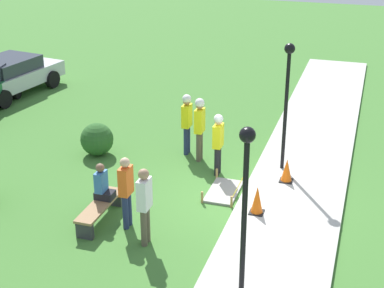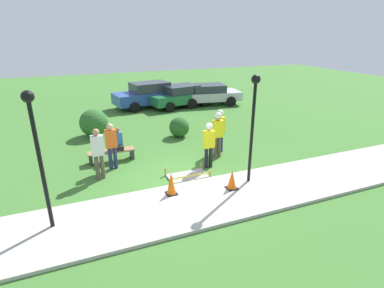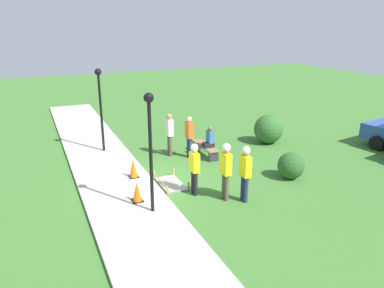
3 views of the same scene
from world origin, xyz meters
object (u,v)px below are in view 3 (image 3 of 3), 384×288
object	(u,v)px
bystander_in_gray_shirt	(170,132)
park_bench	(205,148)
worker_assistant	(245,169)
traffic_cone_far_patch	(137,192)
lamppost_far	(100,97)
worker_supervisor	(194,165)
worker_trainee	(226,166)
lamppost_near	(150,135)
traffic_cone_near_patch	(133,168)
bystander_in_orange_shirt	(189,134)
person_seated_on_bench	(209,139)

from	to	relation	value
bystander_in_gray_shirt	park_bench	bearing A→B (deg)	67.33
worker_assistant	bystander_in_gray_shirt	distance (m)	4.96
traffic_cone_far_patch	lamppost_far	bearing A→B (deg)	-179.96
park_bench	worker_supervisor	size ratio (longest dim) A/B	1.02
worker_trainee	lamppost_near	size ratio (longest dim) A/B	0.53
traffic_cone_near_patch	lamppost_near	world-z (taller)	lamppost_near
worker_trainee	bystander_in_orange_shirt	distance (m)	4.07
person_seated_on_bench	worker_assistant	size ratio (longest dim) A/B	0.49
worker_assistant	traffic_cone_near_patch	bearing A→B (deg)	-137.97
traffic_cone_near_patch	park_bench	bearing A→B (deg)	110.80
traffic_cone_near_patch	bystander_in_gray_shirt	distance (m)	2.87
traffic_cone_far_patch	person_seated_on_bench	bearing A→B (deg)	126.60
lamppost_far	worker_supervisor	bearing A→B (deg)	19.71
lamppost_near	worker_trainee	bearing A→B (deg)	89.37
person_seated_on_bench	lamppost_far	size ratio (longest dim) A/B	0.25
traffic_cone_far_patch	person_seated_on_bench	distance (m)	4.88
traffic_cone_near_patch	person_seated_on_bench	xyz separation A→B (m)	(-1.02, 3.50, 0.36)
lamppost_near	lamppost_far	world-z (taller)	lamppost_near
person_seated_on_bench	lamppost_near	size ratio (longest dim) A/B	0.25
worker_assistant	lamppost_far	bearing A→B (deg)	-153.84
park_bench	worker_trainee	distance (m)	4.26
worker_assistant	bystander_in_gray_shirt	world-z (taller)	worker_assistant
worker_supervisor	lamppost_far	size ratio (longest dim) A/B	0.50
park_bench	worker_trainee	size ratio (longest dim) A/B	0.95
worker_supervisor	lamppost_far	world-z (taller)	lamppost_far
park_bench	person_seated_on_bench	distance (m)	0.56
person_seated_on_bench	worker_trainee	world-z (taller)	worker_trainee
worker_trainee	lamppost_far	world-z (taller)	lamppost_far
bystander_in_orange_shirt	lamppost_near	xyz separation A→B (m)	(4.01, -2.90, 1.44)
person_seated_on_bench	lamppost_near	distance (m)	5.44
worker_trainee	bystander_in_orange_shirt	size ratio (longest dim) A/B	1.08
traffic_cone_far_patch	bystander_in_orange_shirt	xyz separation A→B (m)	(-3.23, 3.14, 0.58)
worker_supervisor	traffic_cone_far_patch	bearing A→B (deg)	-92.24
worker_trainee	bystander_in_gray_shirt	xyz separation A→B (m)	(-4.57, -0.16, -0.10)
traffic_cone_near_patch	lamppost_far	distance (m)	3.91
worker_supervisor	bystander_in_orange_shirt	bearing A→B (deg)	159.34
traffic_cone_far_patch	bystander_in_gray_shirt	size ratio (longest dim) A/B	0.35
traffic_cone_near_patch	bystander_in_orange_shirt	size ratio (longest dim) A/B	0.40
bystander_in_gray_shirt	lamppost_near	world-z (taller)	lamppost_near
lamppost_near	traffic_cone_near_patch	bearing A→B (deg)	176.61
traffic_cone_near_patch	park_bench	xyz separation A→B (m)	(-1.31, 3.45, -0.12)
worker_supervisor	worker_assistant	xyz separation A→B (m)	(1.07, 1.23, 0.06)
traffic_cone_near_patch	traffic_cone_far_patch	distance (m)	1.92
worker_supervisor	lamppost_far	xyz separation A→B (m)	(-5.31, -1.90, 1.39)
traffic_cone_far_patch	person_seated_on_bench	xyz separation A→B (m)	(-2.90, 3.90, 0.39)
park_bench	worker_supervisor	bearing A→B (deg)	-30.89
park_bench	bystander_in_gray_shirt	distance (m)	1.65
worker_supervisor	worker_trainee	world-z (taller)	worker_trainee
worker_supervisor	bystander_in_orange_shirt	world-z (taller)	bystander_in_orange_shirt
bystander_in_orange_shirt	lamppost_far	bearing A→B (deg)	-122.44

